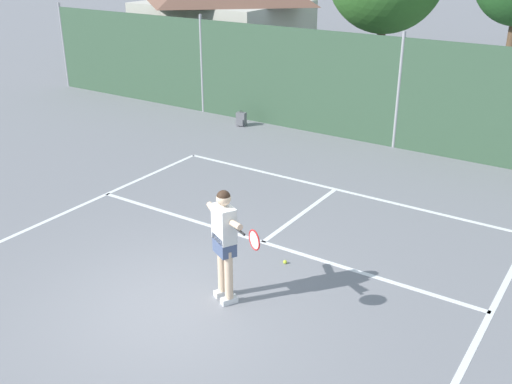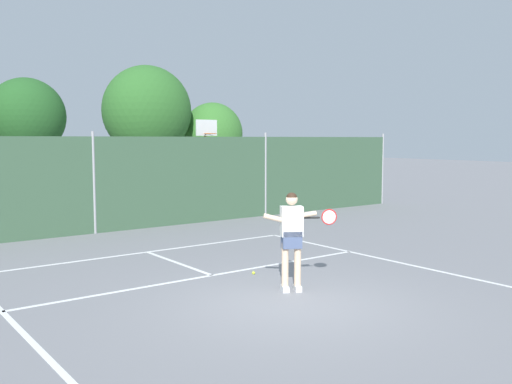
% 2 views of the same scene
% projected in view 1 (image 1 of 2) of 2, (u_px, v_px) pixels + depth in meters
% --- Properties ---
extents(ground_plane, '(120.00, 120.00, 0.00)m').
position_uv_depth(ground_plane, '(176.00, 306.00, 9.13)').
color(ground_plane, gray).
extents(court_markings, '(8.30, 11.10, 0.01)m').
position_uv_depth(court_markings, '(202.00, 286.00, 9.63)').
color(court_markings, white).
rests_on(court_markings, ground).
extents(chainlink_fence, '(26.09, 0.09, 3.06)m').
position_uv_depth(chainlink_fence, '(398.00, 94.00, 15.46)').
color(chainlink_fence, '#38563D').
rests_on(chainlink_fence, ground).
extents(clubhouse_building, '(5.79, 5.18, 5.00)m').
position_uv_depth(clubhouse_building, '(224.00, 14.00, 22.19)').
color(clubhouse_building, beige).
rests_on(clubhouse_building, ground).
extents(tennis_player, '(1.34, 0.63, 1.85)m').
position_uv_depth(tennis_player, '(225.00, 237.00, 8.85)').
color(tennis_player, silver).
rests_on(tennis_player, ground).
extents(tennis_ball, '(0.07, 0.07, 0.07)m').
position_uv_depth(tennis_ball, '(285.00, 262.00, 10.30)').
color(tennis_ball, '#CCE033').
rests_on(tennis_ball, ground).
extents(backpack_grey, '(0.31, 0.28, 0.46)m').
position_uv_depth(backpack_grey, '(241.00, 119.00, 17.79)').
color(backpack_grey, slate).
rests_on(backpack_grey, ground).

